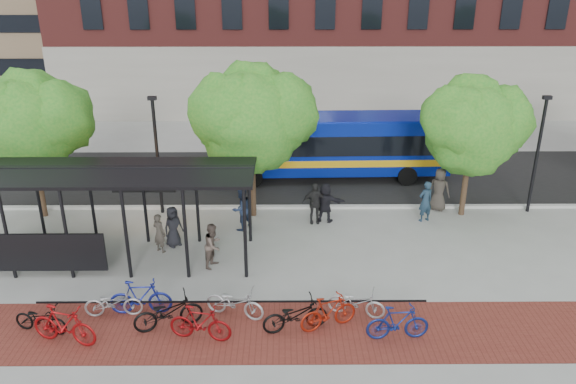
{
  "coord_description": "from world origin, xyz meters",
  "views": [
    {
      "loc": [
        -1.68,
        -18.79,
        10.1
      ],
      "look_at": [
        -1.52,
        1.99,
        1.6
      ],
      "focal_mm": 35.0,
      "sensor_mm": 36.0,
      "label": 1
    }
  ],
  "objects_px": {
    "bus": "(329,143)",
    "bike_5": "(200,323)",
    "lamp_post_right": "(538,152)",
    "pedestrian_6": "(439,189)",
    "bike_3": "(140,297)",
    "bike_2": "(113,303)",
    "pedestrian_5": "(325,202)",
    "bike_9": "(328,312)",
    "tree_c": "(474,123)",
    "pedestrian_7": "(425,201)",
    "bike_1": "(64,325)",
    "bike_11": "(398,323)",
    "pedestrian_8": "(213,245)",
    "tree_b": "(254,114)",
    "tree_a": "(31,120)",
    "bike_0": "(41,319)",
    "bike_10": "(356,302)",
    "pedestrian_2": "(241,209)",
    "bike_4": "(168,312)",
    "bike_8": "(295,315)",
    "lamp_post_left": "(157,153)",
    "pedestrian_1": "(159,233)",
    "pedestrian_0": "(173,227)",
    "pedestrian_4": "(314,203)",
    "bus_shelter": "(100,182)",
    "bike_6": "(235,302)"
  },
  "relations": [
    {
      "from": "bike_6",
      "to": "pedestrian_0",
      "type": "bearing_deg",
      "value": 49.44
    },
    {
      "from": "bus",
      "to": "bike_5",
      "type": "relative_size",
      "value": 6.4
    },
    {
      "from": "bike_11",
      "to": "pedestrian_8",
      "type": "distance_m",
      "value": 7.17
    },
    {
      "from": "bus",
      "to": "bike_4",
      "type": "relative_size",
      "value": 5.77
    },
    {
      "from": "pedestrian_1",
      "to": "pedestrian_6",
      "type": "height_order",
      "value": "pedestrian_6"
    },
    {
      "from": "tree_c",
      "to": "pedestrian_7",
      "type": "height_order",
      "value": "tree_c"
    },
    {
      "from": "bike_2",
      "to": "pedestrian_5",
      "type": "distance_m",
      "value": 9.73
    },
    {
      "from": "bike_10",
      "to": "pedestrian_2",
      "type": "relative_size",
      "value": 0.97
    },
    {
      "from": "tree_b",
      "to": "bike_1",
      "type": "bearing_deg",
      "value": -119.66
    },
    {
      "from": "pedestrian_2",
      "to": "pedestrian_8",
      "type": "xyz_separation_m",
      "value": [
        -0.79,
        -3.0,
        -0.08
      ]
    },
    {
      "from": "bus",
      "to": "pedestrian_8",
      "type": "xyz_separation_m",
      "value": [
        -4.74,
        -9.03,
        -0.99
      ]
    },
    {
      "from": "pedestrian_4",
      "to": "pedestrian_7",
      "type": "height_order",
      "value": "pedestrian_7"
    },
    {
      "from": "bike_6",
      "to": "bike_1",
      "type": "bearing_deg",
      "value": 124.55
    },
    {
      "from": "bike_4",
      "to": "pedestrian_4",
      "type": "xyz_separation_m",
      "value": [
        4.7,
        7.3,
        0.35
      ]
    },
    {
      "from": "lamp_post_left",
      "to": "pedestrian_7",
      "type": "relative_size",
      "value": 2.89
    },
    {
      "from": "bike_0",
      "to": "bike_3",
      "type": "height_order",
      "value": "bike_3"
    },
    {
      "from": "tree_b",
      "to": "bike_2",
      "type": "distance_m",
      "value": 9.39
    },
    {
      "from": "tree_a",
      "to": "bike_1",
      "type": "bearing_deg",
      "value": -65.78
    },
    {
      "from": "bike_8",
      "to": "bike_11",
      "type": "bearing_deg",
      "value": -113.22
    },
    {
      "from": "bike_11",
      "to": "lamp_post_right",
      "type": "bearing_deg",
      "value": -43.2
    },
    {
      "from": "bike_9",
      "to": "bike_8",
      "type": "bearing_deg",
      "value": 73.3
    },
    {
      "from": "bike_0",
      "to": "pedestrian_7",
      "type": "height_order",
      "value": "pedestrian_7"
    },
    {
      "from": "bike_3",
      "to": "bike_8",
      "type": "xyz_separation_m",
      "value": [
        4.75,
        -0.89,
        -0.06
      ]
    },
    {
      "from": "lamp_post_left",
      "to": "bike_11",
      "type": "height_order",
      "value": "lamp_post_left"
    },
    {
      "from": "bike_8",
      "to": "lamp_post_right",
      "type": "bearing_deg",
      "value": -65.2
    },
    {
      "from": "bike_9",
      "to": "pedestrian_6",
      "type": "bearing_deg",
      "value": -54.6
    },
    {
      "from": "lamp_post_right",
      "to": "bike_10",
      "type": "xyz_separation_m",
      "value": [
        -8.47,
        -7.78,
        -2.28
      ]
    },
    {
      "from": "bike_5",
      "to": "bike_1",
      "type": "bearing_deg",
      "value": 102.72
    },
    {
      "from": "bike_3",
      "to": "pedestrian_5",
      "type": "distance_m",
      "value": 9.07
    },
    {
      "from": "bike_2",
      "to": "bike_9",
      "type": "distance_m",
      "value": 6.58
    },
    {
      "from": "tree_c",
      "to": "bike_0",
      "type": "distance_m",
      "value": 17.45
    },
    {
      "from": "bike_11",
      "to": "pedestrian_4",
      "type": "relative_size",
      "value": 1.04
    },
    {
      "from": "tree_c",
      "to": "bike_1",
      "type": "height_order",
      "value": "tree_c"
    },
    {
      "from": "tree_a",
      "to": "bike_0",
      "type": "height_order",
      "value": "tree_a"
    },
    {
      "from": "tree_a",
      "to": "bike_11",
      "type": "height_order",
      "value": "tree_a"
    },
    {
      "from": "lamp_post_left",
      "to": "pedestrian_8",
      "type": "height_order",
      "value": "lamp_post_left"
    },
    {
      "from": "tree_c",
      "to": "bike_9",
      "type": "relative_size",
      "value": 3.26
    },
    {
      "from": "pedestrian_6",
      "to": "pedestrian_8",
      "type": "bearing_deg",
      "value": 57.03
    },
    {
      "from": "bike_1",
      "to": "bike_10",
      "type": "xyz_separation_m",
      "value": [
        8.46,
        1.3,
        -0.14
      ]
    },
    {
      "from": "bike_3",
      "to": "pedestrian_6",
      "type": "distance_m",
      "value": 13.66
    },
    {
      "from": "bike_0",
      "to": "bus_shelter",
      "type": "bearing_deg",
      "value": 4.43
    },
    {
      "from": "tree_b",
      "to": "bike_0",
      "type": "xyz_separation_m",
      "value": [
        -5.92,
        -8.3,
        -4.02
      ]
    },
    {
      "from": "bike_11",
      "to": "pedestrian_6",
      "type": "bearing_deg",
      "value": -24.48
    },
    {
      "from": "lamp_post_right",
      "to": "pedestrian_6",
      "type": "bearing_deg",
      "value": 177.08
    },
    {
      "from": "pedestrian_1",
      "to": "pedestrian_0",
      "type": "bearing_deg",
      "value": -97.38
    },
    {
      "from": "bike_0",
      "to": "bike_1",
      "type": "height_order",
      "value": "bike_1"
    },
    {
      "from": "bike_0",
      "to": "pedestrian_2",
      "type": "distance_m",
      "value": 8.75
    },
    {
      "from": "bus_shelter",
      "to": "bike_9",
      "type": "distance_m",
      "value": 9.22
    },
    {
      "from": "bike_4",
      "to": "pedestrian_6",
      "type": "relative_size",
      "value": 1.06
    },
    {
      "from": "lamp_post_left",
      "to": "tree_b",
      "type": "bearing_deg",
      "value": -3.5
    }
  ]
}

